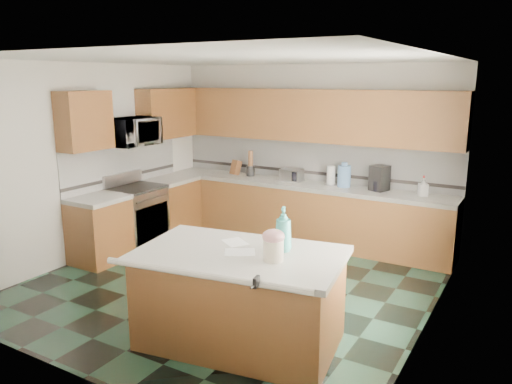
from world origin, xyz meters
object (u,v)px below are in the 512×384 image
Objects in this scene: soap_bottle_island at (283,229)px; toaster_oven at (292,175)px; treat_jar at (273,250)px; knife_block at (236,168)px; island_top at (240,255)px; coffee_maker at (380,178)px; island_base at (240,301)px.

soap_bottle_island is 3.24m from toaster_oven.
knife_block reaches higher than treat_jar.
island_top is at bearing -40.42° from knife_block.
knife_block is 0.67× the size of coffee_maker.
toaster_oven is at bearing 99.10° from island_top.
island_top is 3.79m from knife_block.
knife_block is at bearing 178.98° from toaster_oven.
treat_jar reaches higher than island_top.
treat_jar is (0.37, -0.04, 0.13)m from island_top.
toaster_oven is 0.91× the size of coffee_maker.
soap_bottle_island is 1.16× the size of coffee_maker.
island_top is 0.47m from soap_bottle_island.
toaster_oven is at bearing 16.43° from knife_block.
island_base is 0.70m from treat_jar.
island_base is 4.99× the size of coffee_maker.
treat_jar is 0.58× the size of toaster_oven.
coffee_maker is at bearing 0.23° from toaster_oven.
island_top is at bearing -72.89° from toaster_oven.
treat_jar is 3.23m from coffee_maker.
island_base is 3.38m from toaster_oven.
treat_jar is 0.79× the size of knife_block.
knife_block is (-2.44, 3.20, 0.03)m from treat_jar.
island_top is 9.99× the size of treat_jar.
coffee_maker is (0.01, 2.97, -0.03)m from soap_bottle_island.
treat_jar is at bearing -14.53° from island_base.
soap_bottle_island is at bearing -66.01° from toaster_oven.
knife_block is (-2.07, 3.17, 0.61)m from island_base.
island_base is 0.95× the size of island_top.
knife_block reaches higher than island_top.
soap_bottle_island reaches higher than toaster_oven.
island_base is 3.29m from coffee_maker.
toaster_oven is (1.03, 0.00, -0.03)m from knife_block.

